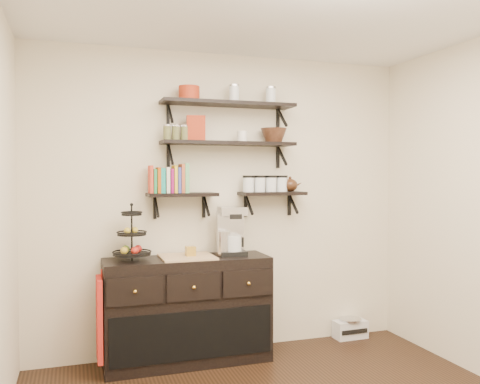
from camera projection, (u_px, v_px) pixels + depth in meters
name	position (u px, v px, depth m)	size (l,w,h in m)	color
back_wall	(225.00, 203.00, 4.65)	(3.50, 0.02, 2.70)	beige
shelf_top	(229.00, 104.00, 4.49)	(1.20, 0.27, 0.23)	black
shelf_mid	(229.00, 144.00, 4.51)	(1.20, 0.27, 0.23)	black
shelf_low_left	(182.00, 195.00, 4.40)	(0.60, 0.25, 0.23)	black
shelf_low_right	(272.00, 194.00, 4.67)	(0.60, 0.25, 0.23)	black
cookbooks	(172.00, 180.00, 4.37)	(0.36, 0.15, 0.26)	red
glass_canisters	(265.00, 185.00, 4.64)	(0.43, 0.10, 0.13)	silver
sideboard	(187.00, 310.00, 4.33)	(1.40, 0.50, 0.92)	black
fruit_stand	(132.00, 242.00, 4.17)	(0.31, 0.31, 0.45)	black
candle	(190.00, 251.00, 4.32)	(0.08, 0.08, 0.08)	olive
coffee_maker	(231.00, 232.00, 4.46)	(0.25, 0.24, 0.43)	black
thermal_carafe	(224.00, 244.00, 4.39)	(0.11, 0.11, 0.22)	silver
apron	(99.00, 319.00, 4.01)	(0.04, 0.28, 0.66)	#A41411
radio	(350.00, 328.00, 4.99)	(0.33, 0.22, 0.19)	silver
recipe_box	(196.00, 128.00, 4.41)	(0.16, 0.06, 0.22)	#9F2A12
walnut_bowl	(274.00, 136.00, 4.63)	(0.24, 0.24, 0.13)	black
ramekins	(242.00, 137.00, 4.54)	(0.09, 0.09, 0.10)	white
teapot	(290.00, 184.00, 4.72)	(0.19, 0.14, 0.14)	#381F10
red_pot	(189.00, 93.00, 4.38)	(0.18, 0.18, 0.12)	#9F2A12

